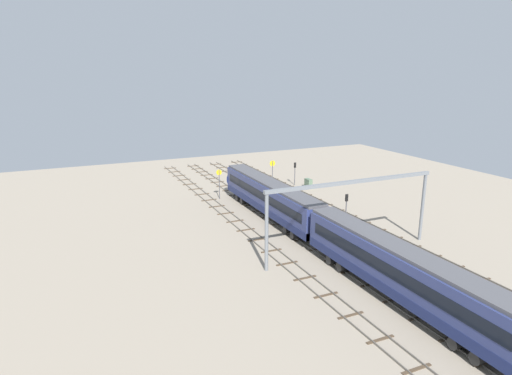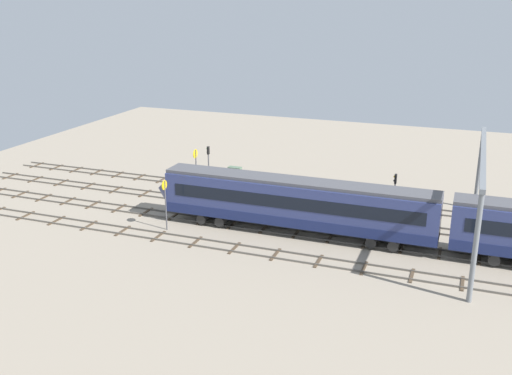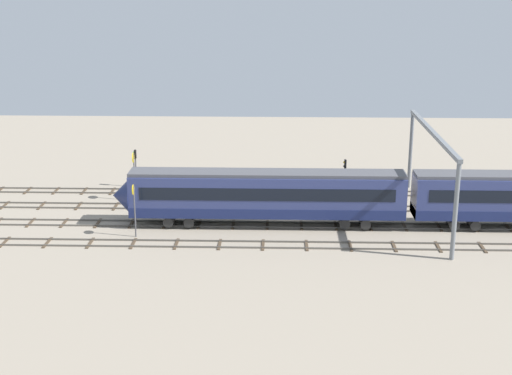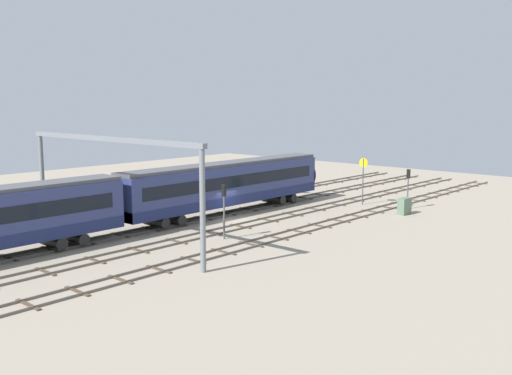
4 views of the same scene
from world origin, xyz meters
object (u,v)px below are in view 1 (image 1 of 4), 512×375
object	(u,v)px
speed_sign_mid_trackside	(272,170)
signal_light_trackside_approach	(346,206)
overhead_gantry	(352,198)
signal_light_trackside_departure	(295,170)
train	(317,225)
relay_cabinet	(308,184)
speed_sign_near_foreground	(219,180)

from	to	relation	value
speed_sign_mid_trackside	signal_light_trackside_approach	world-z (taller)	speed_sign_mid_trackside
overhead_gantry	signal_light_trackside_departure	xyz separation A→B (m)	(28.39, -9.15, -3.65)
train	speed_sign_mid_trackside	size ratio (longest dim) A/B	10.41
signal_light_trackside_approach	signal_light_trackside_departure	xyz separation A→B (m)	(21.22, -4.56, -0.18)
overhead_gantry	relay_cabinet	distance (m)	28.17
signal_light_trackside_departure	signal_light_trackside_approach	bearing A→B (deg)	167.86
signal_light_trackside_approach	relay_cabinet	size ratio (longest dim) A/B	2.71
train	speed_sign_mid_trackside	xyz separation A→B (m)	(24.82, -6.87, 0.54)
signal_light_trackside_approach	signal_light_trackside_departure	bearing A→B (deg)	-12.14
overhead_gantry	speed_sign_near_foreground	bearing A→B (deg)	12.24
speed_sign_mid_trackside	signal_light_trackside_approach	size ratio (longest dim) A/B	1.13
overhead_gantry	speed_sign_near_foreground	xyz separation A→B (m)	(25.69, 5.57, -3.30)
speed_sign_mid_trackside	overhead_gantry	bearing A→B (deg)	170.83
relay_cabinet	signal_light_trackside_departure	bearing A→B (deg)	22.07
speed_sign_mid_trackside	relay_cabinet	bearing A→B (deg)	-108.67
overhead_gantry	relay_cabinet	bearing A→B (deg)	-21.79
speed_sign_near_foreground	signal_light_trackside_approach	xyz separation A→B (m)	(-18.51, -10.16, -0.16)
speed_sign_near_foreground	relay_cabinet	world-z (taller)	speed_sign_near_foreground
train	overhead_gantry	distance (m)	5.18
speed_sign_mid_trackside	relay_cabinet	size ratio (longest dim) A/B	3.06
speed_sign_mid_trackside	relay_cabinet	world-z (taller)	speed_sign_mid_trackside
train	signal_light_trackside_approach	size ratio (longest dim) A/B	11.77
train	relay_cabinet	world-z (taller)	train
speed_sign_near_foreground	signal_light_trackside_departure	bearing A→B (deg)	-79.60
signal_light_trackside_departure	speed_sign_mid_trackside	bearing A→B (deg)	99.37
train	signal_light_trackside_departure	distance (m)	28.09
relay_cabinet	speed_sign_near_foreground	bearing A→B (deg)	89.88
overhead_gantry	signal_light_trackside_approach	size ratio (longest dim) A/B	4.75
signal_light_trackside_approach	relay_cabinet	xyz separation A→B (m)	(18.48, -5.67, -2.03)
speed_sign_near_foreground	speed_sign_mid_trackside	size ratio (longest dim) A/B	0.95
train	overhead_gantry	world-z (taller)	overhead_gantry
signal_light_trackside_approach	overhead_gantry	bearing A→B (deg)	147.43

